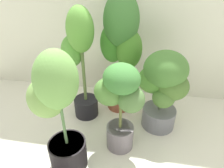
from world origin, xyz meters
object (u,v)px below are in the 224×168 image
at_px(potted_plant_back_center, 121,43).
at_px(potted_plant_front_left, 58,110).
at_px(potted_plant_center, 120,101).
at_px(potted_plant_back_left, 80,57).
at_px(potted_plant_back_right, 163,86).

bearing_deg(potted_plant_back_center, potted_plant_front_left, -110.88).
bearing_deg(potted_plant_center, potted_plant_back_left, 138.45).
bearing_deg(potted_plant_front_left, potted_plant_center, 33.41).
relative_size(potted_plant_back_right, potted_plant_back_center, 0.65).
relative_size(potted_plant_front_left, potted_plant_back_left, 0.87).
bearing_deg(potted_plant_back_center, potted_plant_back_right, -30.81).
relative_size(potted_plant_center, potted_plant_front_left, 0.81).
bearing_deg(potted_plant_center, potted_plant_front_left, -146.59).
relative_size(potted_plant_back_right, potted_plant_center, 0.99).
distance_m(potted_plant_back_right, potted_plant_back_center, 0.48).
bearing_deg(potted_plant_front_left, potted_plant_back_right, 38.09).
height_order(potted_plant_back_center, potted_plant_back_left, potted_plant_back_center).
xyz_separation_m(potted_plant_back_center, potted_plant_front_left, (-0.27, -0.70, -0.18)).
bearing_deg(potted_plant_back_left, potted_plant_front_left, -86.51).
xyz_separation_m(potted_plant_back_right, potted_plant_front_left, (-0.62, -0.49, 0.07)).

